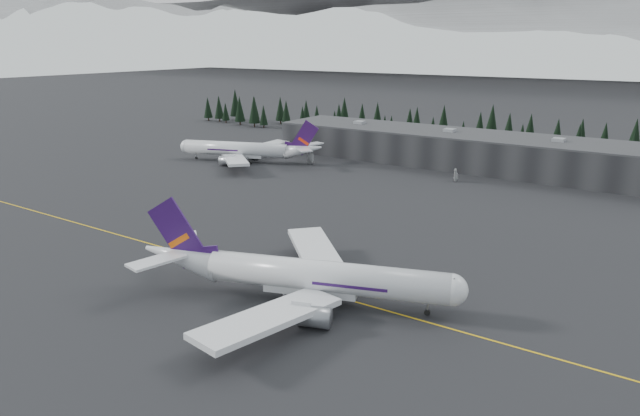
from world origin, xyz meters
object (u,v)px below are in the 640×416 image
Objects in this scene: jet_main at (298,274)px; gse_vehicle_a at (311,162)px; jet_parked at (248,150)px; terminal at (473,150)px; gse_vehicle_b at (456,179)px.

jet_main is 122.11m from gse_vehicle_a.
jet_main reaches higher than jet_parked.
jet_parked reaches higher than terminal.
jet_parked is at bearing -151.91° from terminal.
terminal is 2.78× the size of jet_parked.
gse_vehicle_a is at bearing 104.61° from jet_main.
jet_main reaches higher than gse_vehicle_a.
jet_parked is at bearing -106.89° from gse_vehicle_b.
jet_main reaches higher than terminal.
terminal is at bearing 36.52° from gse_vehicle_a.
jet_parked reaches higher than gse_vehicle_a.
gse_vehicle_a is (-67.41, 101.72, -4.33)m from jet_main.
terminal is at bearing -171.60° from jet_parked.
gse_vehicle_a is at bearing -150.54° from terminal.
jet_main is at bearing -21.70° from gse_vehicle_b.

